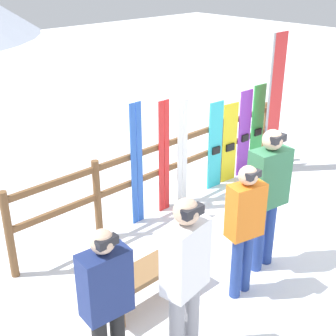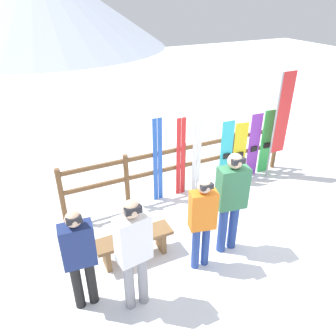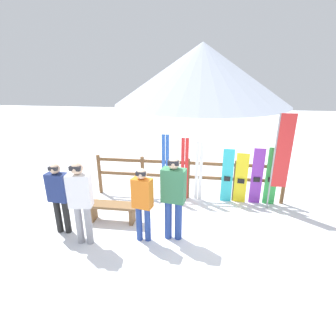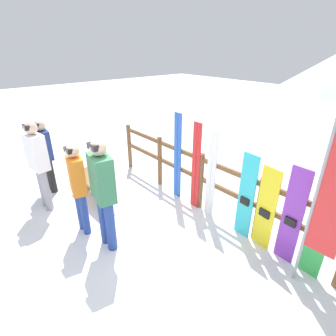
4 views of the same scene
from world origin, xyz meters
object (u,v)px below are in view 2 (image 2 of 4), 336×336
Objects in this scene: person_white at (134,248)px; ski_pair_blue at (158,161)px; person_orange at (202,218)px; rental_flag at (280,119)px; ski_pair_red at (181,158)px; person_plaid_green at (231,197)px; ski_pair_white at (197,155)px; snowboard_yellow at (239,152)px; snowboard_cyan at (226,153)px; snowboard_purple at (254,146)px; snowboard_green at (266,142)px; person_navy at (79,254)px; bench at (134,242)px.

person_white is 0.97× the size of ski_pair_blue.
rental_flag reaches higher than person_orange.
ski_pair_red is at bearing 173.94° from rental_flag.
ski_pair_white is (0.47, 1.86, -0.22)m from person_plaid_green.
rental_flag reaches higher than ski_pair_blue.
snowboard_yellow is at bearing 42.63° from person_orange.
person_plaid_green is 1.22× the size of snowboard_cyan.
snowboard_green is at bearing 0.00° from snowboard_purple.
ski_pair_blue reaches higher than person_navy.
person_orange is 2.12m from ski_pair_red.
bench is 2.17m from ski_pair_red.
rental_flag is at bearing 34.10° from person_plaid_green.
ski_pair_red is 2.25m from snowboard_green.
person_white is 1.01× the size of ski_pair_red.
ski_pair_red is at bearing 71.06° from person_orange.
snowboard_purple reaches higher than bench.
snowboard_purple is at bearing 24.05° from person_navy.
bench is 3.74m from snowboard_purple.
bench is at bearing -126.81° from ski_pair_blue.
ski_pair_blue is at bearing 179.88° from snowboard_cyan.
person_orange is 3.56m from snowboard_green.
snowboard_cyan is (1.13, -0.00, -0.13)m from ski_pair_red.
ski_pair_blue is (1.34, 2.26, -0.12)m from person_white.
person_navy reaches higher than snowboard_green.
bench is 0.91× the size of snowboard_yellow.
ski_pair_white is at bearing 34.27° from person_navy.
ski_pair_white is 0.68× the size of rental_flag.
person_plaid_green is (1.48, -0.46, 0.71)m from bench.
bench is at bearing 30.86° from person_navy.
person_orange reaches higher than snowboard_cyan.
person_white is 4.69m from snowboard_green.
ski_pair_blue is 2.40m from snowboard_purple.
snowboard_yellow is at bearing -0.18° from ski_pair_white.
rental_flag is at bearing -76.75° from snowboard_green.
snowboard_green is at bearing 34.31° from person_orange.
person_plaid_green reaches higher than person_orange.
ski_pair_red is 1.26× the size of snowboard_yellow.
ski_pair_blue reaches higher than snowboard_green.
snowboard_cyan is 1.07× the size of snowboard_yellow.
snowboard_yellow is 0.88× the size of snowboard_green.
bench is 3.06m from snowboard_cyan.
ski_pair_blue is at bearing 59.37° from person_white.
snowboard_yellow is at bearing -0.02° from snowboard_cyan.
snowboard_purple is at bearing 0.02° from snowboard_yellow.
bench is 1.13m from person_white.
rental_flag is (3.87, 1.16, 1.08)m from bench.
snowboard_purple is 0.82m from rental_flag.
ski_pair_red reaches higher than person_orange.
person_navy is at bearing -145.73° from ski_pair_white.
person_white is 1.13× the size of snowboard_green.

